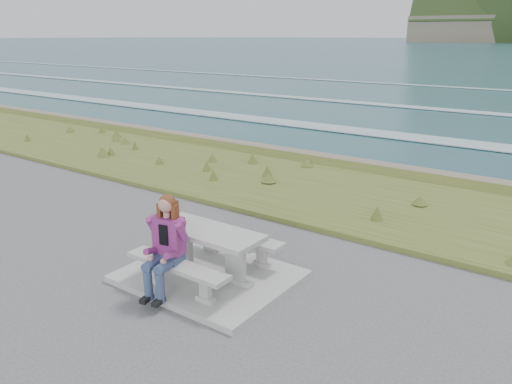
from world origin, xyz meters
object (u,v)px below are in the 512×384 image
picnic_table (208,240)px  bench_landward (177,270)px  seated_woman (164,259)px  bench_seaward (236,239)px

picnic_table → bench_landward: bearing=-90.0°
picnic_table → bench_landward: (0.00, -0.70, -0.23)m
bench_landward → seated_woman: (-0.13, -0.14, 0.19)m
bench_landward → bench_seaward: bearing=90.0°
picnic_table → bench_landward: 0.74m
picnic_table → bench_seaward: bearing=90.0°
seated_woman → picnic_table: bearing=69.8°
picnic_table → seated_woman: seated_woman is taller
bench_seaward → picnic_table: bearing=-90.0°
bench_seaward → seated_woman: seated_woman is taller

